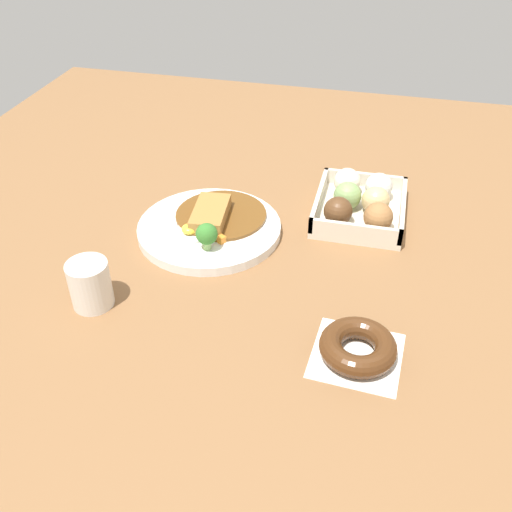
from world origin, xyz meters
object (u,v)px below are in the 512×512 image
object	(u,v)px
curry_plate	(210,226)
coffee_mug	(90,284)
chocolate_ring_donut	(358,347)
donut_box	(360,203)

from	to	relation	value
curry_plate	coffee_mug	xyz separation A→B (m)	(-0.23, 0.12, 0.02)
chocolate_ring_donut	donut_box	bearing A→B (deg)	5.19
donut_box	chocolate_ring_donut	size ratio (longest dim) A/B	1.50
coffee_mug	donut_box	bearing A→B (deg)	-46.96
curry_plate	chocolate_ring_donut	distance (m)	0.39
curry_plate	donut_box	distance (m)	0.29
curry_plate	donut_box	xyz separation A→B (m)	(0.12, -0.26, 0.01)
donut_box	coffee_mug	size ratio (longest dim) A/B	2.58
curry_plate	chocolate_ring_donut	world-z (taller)	curry_plate
coffee_mug	chocolate_ring_donut	bearing A→B (deg)	-92.08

